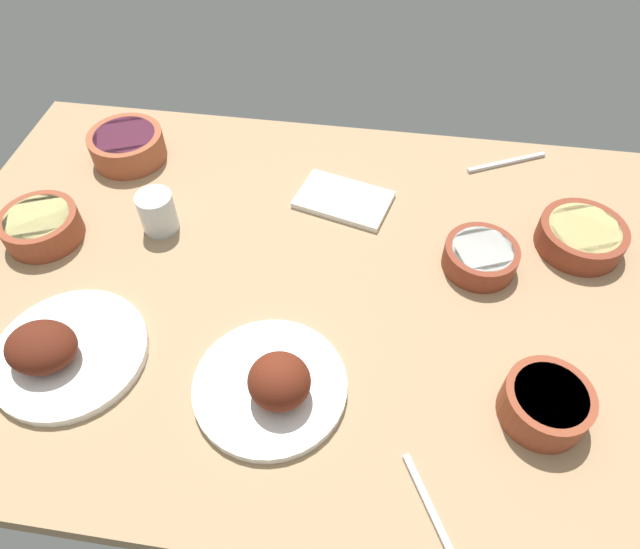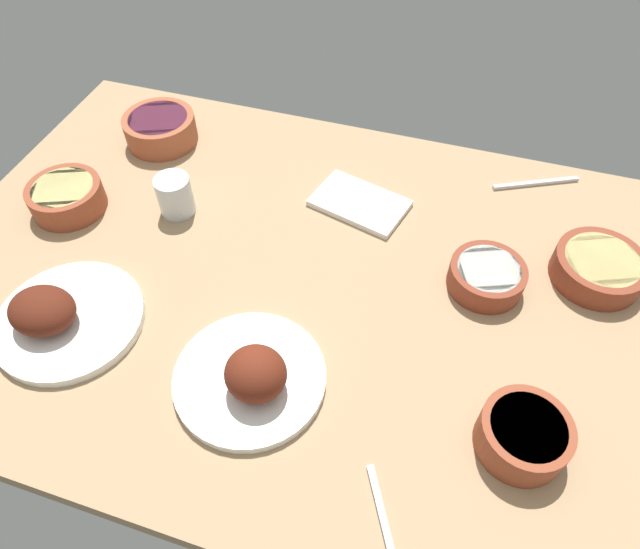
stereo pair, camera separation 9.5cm
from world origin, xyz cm
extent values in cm
cube|color=tan|center=(0.00, 0.00, 2.00)|extent=(140.00, 90.00, 4.00)
cylinder|color=white|center=(4.34, 21.46, 4.80)|extent=(23.01, 23.01, 1.60)
ellipsoid|color=#602314|center=(2.44, 22.79, 9.23)|extent=(9.03, 8.71, 7.90)
cylinder|color=white|center=(36.24, 20.36, 4.80)|extent=(23.80, 23.80, 1.60)
ellipsoid|color=#511E11|center=(38.75, 21.95, 8.47)|extent=(10.67, 9.07, 6.23)
cylinder|color=brown|center=(-35.06, 19.62, 6.99)|extent=(12.39, 12.39, 5.98)
cylinder|color=#9E3314|center=(-35.06, 19.62, 9.48)|extent=(10.16, 10.16, 1.00)
cylinder|color=brown|center=(51.75, -3.24, 6.69)|extent=(13.90, 13.90, 5.38)
cylinder|color=#DBCC7A|center=(51.75, -3.24, 8.88)|extent=(11.39, 11.39, 1.00)
cylinder|color=brown|center=(-45.18, -15.29, 6.41)|extent=(15.28, 15.28, 4.82)
cylinder|color=#D6BC70|center=(-45.18, -15.29, 8.32)|extent=(12.53, 12.53, 1.00)
cylinder|color=#A35133|center=(44.60, -27.67, 6.97)|extent=(15.16, 15.16, 5.94)
cylinder|color=#4C192D|center=(44.60, -27.67, 9.44)|extent=(12.43, 12.43, 1.00)
cylinder|color=brown|center=(-27.13, -7.76, 6.29)|extent=(12.81, 12.81, 4.57)
cylinder|color=white|center=(-27.13, -7.76, 8.07)|extent=(10.51, 10.51, 1.00)
cylinder|color=silver|center=(31.43, -8.80, 7.88)|extent=(6.67, 6.67, 7.75)
cube|color=white|center=(-1.63, -20.62, 4.60)|extent=(19.92, 15.26, 1.20)
cube|color=silver|center=(-20.09, 36.30, 4.40)|extent=(8.63, 15.16, 0.80)
cube|color=silver|center=(-34.04, -37.12, 4.40)|extent=(16.52, 8.72, 0.80)
camera|label=1|loc=(-8.82, 59.74, 79.19)|focal=31.24mm
camera|label=2|loc=(-18.05, 57.63, 79.19)|focal=31.24mm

